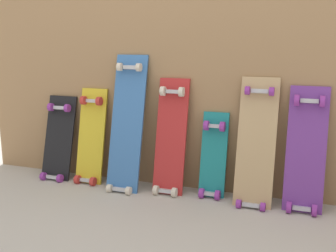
{
  "coord_description": "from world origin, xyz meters",
  "views": [
    {
      "loc": [
        0.88,
        -2.51,
        0.99
      ],
      "look_at": [
        0.0,
        -0.07,
        0.45
      ],
      "focal_mm": 44.06,
      "sensor_mm": 36.0,
      "label": 1
    }
  ],
  "objects_px": {
    "skateboard_blue": "(127,128)",
    "skateboard_red": "(170,141)",
    "skateboard_black": "(58,142)",
    "skateboard_purple": "(306,155)",
    "skateboard_teal": "(213,160)",
    "skateboard_yellow": "(91,141)",
    "skateboard_natural": "(256,148)"
  },
  "relations": [
    {
      "from": "skateboard_blue",
      "to": "skateboard_red",
      "type": "relative_size",
      "value": 1.19
    },
    {
      "from": "skateboard_black",
      "to": "skateboard_purple",
      "type": "height_order",
      "value": "skateboard_purple"
    },
    {
      "from": "skateboard_red",
      "to": "skateboard_purple",
      "type": "distance_m",
      "value": 0.84
    },
    {
      "from": "skateboard_red",
      "to": "skateboard_purple",
      "type": "bearing_deg",
      "value": -0.22
    },
    {
      "from": "skateboard_teal",
      "to": "skateboard_red",
      "type": "bearing_deg",
      "value": -175.74
    },
    {
      "from": "skateboard_teal",
      "to": "skateboard_yellow",
      "type": "bearing_deg",
      "value": -178.89
    },
    {
      "from": "skateboard_yellow",
      "to": "skateboard_black",
      "type": "bearing_deg",
      "value": -177.85
    },
    {
      "from": "skateboard_black",
      "to": "skateboard_teal",
      "type": "distance_m",
      "value": 1.14
    },
    {
      "from": "skateboard_purple",
      "to": "skateboard_teal",
      "type": "bearing_deg",
      "value": 177.5
    },
    {
      "from": "skateboard_black",
      "to": "skateboard_yellow",
      "type": "height_order",
      "value": "skateboard_yellow"
    },
    {
      "from": "skateboard_yellow",
      "to": "skateboard_teal",
      "type": "height_order",
      "value": "skateboard_yellow"
    },
    {
      "from": "skateboard_natural",
      "to": "skateboard_purple",
      "type": "height_order",
      "value": "skateboard_natural"
    },
    {
      "from": "skateboard_yellow",
      "to": "skateboard_teal",
      "type": "distance_m",
      "value": 0.88
    },
    {
      "from": "skateboard_black",
      "to": "skateboard_yellow",
      "type": "bearing_deg",
      "value": 2.15
    },
    {
      "from": "skateboard_blue",
      "to": "skateboard_teal",
      "type": "bearing_deg",
      "value": 5.04
    },
    {
      "from": "skateboard_red",
      "to": "skateboard_purple",
      "type": "xyz_separation_m",
      "value": [
        0.84,
        -0.0,
        -0.01
      ]
    },
    {
      "from": "skateboard_teal",
      "to": "skateboard_blue",
      "type": "bearing_deg",
      "value": -174.96
    },
    {
      "from": "skateboard_yellow",
      "to": "skateboard_blue",
      "type": "distance_m",
      "value": 0.32
    },
    {
      "from": "skateboard_teal",
      "to": "skateboard_purple",
      "type": "height_order",
      "value": "skateboard_purple"
    },
    {
      "from": "skateboard_red",
      "to": "skateboard_natural",
      "type": "relative_size",
      "value": 0.96
    },
    {
      "from": "skateboard_blue",
      "to": "skateboard_natural",
      "type": "height_order",
      "value": "skateboard_blue"
    },
    {
      "from": "skateboard_red",
      "to": "skateboard_purple",
      "type": "height_order",
      "value": "skateboard_red"
    },
    {
      "from": "skateboard_red",
      "to": "skateboard_yellow",
      "type": "bearing_deg",
      "value": 179.61
    },
    {
      "from": "skateboard_black",
      "to": "skateboard_natural",
      "type": "bearing_deg",
      "value": -0.4
    },
    {
      "from": "skateboard_teal",
      "to": "skateboard_natural",
      "type": "bearing_deg",
      "value": -7.71
    },
    {
      "from": "skateboard_yellow",
      "to": "skateboard_natural",
      "type": "xyz_separation_m",
      "value": [
        1.15,
        -0.02,
        0.06
      ]
    },
    {
      "from": "skateboard_blue",
      "to": "skateboard_natural",
      "type": "xyz_separation_m",
      "value": [
        0.85,
        0.01,
        -0.06
      ]
    },
    {
      "from": "skateboard_yellow",
      "to": "skateboard_natural",
      "type": "distance_m",
      "value": 1.15
    },
    {
      "from": "skateboard_black",
      "to": "skateboard_natural",
      "type": "distance_m",
      "value": 1.42
    },
    {
      "from": "skateboard_purple",
      "to": "skateboard_yellow",
      "type": "bearing_deg",
      "value": 179.71
    },
    {
      "from": "skateboard_purple",
      "to": "skateboard_natural",
      "type": "bearing_deg",
      "value": -177.53
    },
    {
      "from": "skateboard_yellow",
      "to": "skateboard_teal",
      "type": "bearing_deg",
      "value": 1.11
    }
  ]
}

